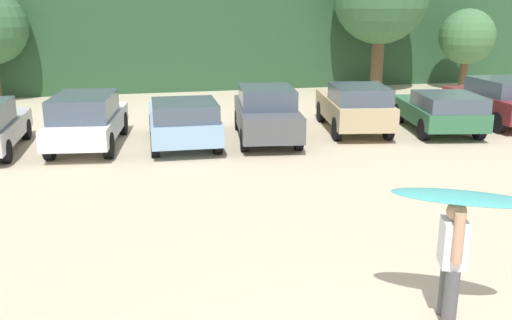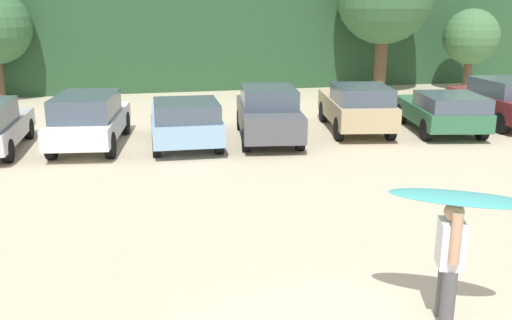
{
  "view_description": "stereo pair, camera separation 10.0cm",
  "coord_description": "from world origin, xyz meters",
  "px_view_note": "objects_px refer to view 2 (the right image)",
  "views": [
    {
      "loc": [
        -2.73,
        -4.23,
        4.02
      ],
      "look_at": [
        -0.31,
        6.22,
        1.02
      ],
      "focal_mm": 39.25,
      "sensor_mm": 36.0,
      "label": 1
    },
    {
      "loc": [
        -2.63,
        -4.25,
        4.02
      ],
      "look_at": [
        -0.31,
        6.22,
        1.02
      ],
      "focal_mm": 39.25,
      "sensor_mm": 36.0,
      "label": 2
    }
  ],
  "objects_px": {
    "parked_car_white": "(89,118)",
    "person_adult": "(450,255)",
    "parked_car_tan": "(357,106)",
    "surfboard_teal": "(461,198)",
    "parked_car_maroon": "(503,100)",
    "parked_car_forest_green": "(443,110)",
    "parked_car_sky_blue": "(185,120)",
    "parked_car_dark_gray": "(268,113)"
  },
  "relations": [
    {
      "from": "parked_car_dark_gray",
      "to": "parked_car_tan",
      "type": "xyz_separation_m",
      "value": [
        3.06,
        0.48,
        -0.0
      ]
    },
    {
      "from": "parked_car_tan",
      "to": "parked_car_maroon",
      "type": "xyz_separation_m",
      "value": [
        5.33,
        -0.03,
        0.01
      ]
    },
    {
      "from": "parked_car_maroon",
      "to": "surfboard_teal",
      "type": "relative_size",
      "value": 2.39
    },
    {
      "from": "parked_car_white",
      "to": "parked_car_sky_blue",
      "type": "height_order",
      "value": "parked_car_white"
    },
    {
      "from": "parked_car_white",
      "to": "parked_car_maroon",
      "type": "bearing_deg",
      "value": -81.56
    },
    {
      "from": "parked_car_white",
      "to": "person_adult",
      "type": "xyz_separation_m",
      "value": [
        5.1,
        -10.67,
        0.1
      ]
    },
    {
      "from": "parked_car_white",
      "to": "parked_car_dark_gray",
      "type": "distance_m",
      "value": 5.26
    },
    {
      "from": "parked_car_sky_blue",
      "to": "parked_car_tan",
      "type": "height_order",
      "value": "parked_car_tan"
    },
    {
      "from": "parked_car_dark_gray",
      "to": "parked_car_forest_green",
      "type": "xyz_separation_m",
      "value": [
        5.7,
        -0.29,
        -0.1
      ]
    },
    {
      "from": "parked_car_sky_blue",
      "to": "person_adult",
      "type": "distance_m",
      "value": 10.49
    },
    {
      "from": "parked_car_maroon",
      "to": "person_adult",
      "type": "xyz_separation_m",
      "value": [
        -8.55,
        -10.88,
        0.09
      ]
    },
    {
      "from": "parked_car_dark_gray",
      "to": "parked_car_forest_green",
      "type": "distance_m",
      "value": 5.71
    },
    {
      "from": "parked_car_sky_blue",
      "to": "parked_car_forest_green",
      "type": "bearing_deg",
      "value": -88.61
    },
    {
      "from": "parked_car_dark_gray",
      "to": "parked_car_forest_green",
      "type": "height_order",
      "value": "parked_car_dark_gray"
    },
    {
      "from": "parked_car_sky_blue",
      "to": "parked_car_dark_gray",
      "type": "height_order",
      "value": "parked_car_dark_gray"
    },
    {
      "from": "parked_car_white",
      "to": "parked_car_tan",
      "type": "relative_size",
      "value": 1.02
    },
    {
      "from": "parked_car_sky_blue",
      "to": "parked_car_maroon",
      "type": "distance_m",
      "value": 10.96
    },
    {
      "from": "parked_car_white",
      "to": "parked_car_forest_green",
      "type": "xyz_separation_m",
      "value": [
        10.96,
        -0.53,
        -0.11
      ]
    },
    {
      "from": "parked_car_white",
      "to": "parked_car_tan",
      "type": "bearing_deg",
      "value": -80.81
    },
    {
      "from": "parked_car_forest_green",
      "to": "surfboard_teal",
      "type": "bearing_deg",
      "value": 161.05
    },
    {
      "from": "parked_car_sky_blue",
      "to": "parked_car_forest_green",
      "type": "height_order",
      "value": "parked_car_sky_blue"
    },
    {
      "from": "parked_car_sky_blue",
      "to": "parked_car_tan",
      "type": "distance_m",
      "value": 5.66
    },
    {
      "from": "parked_car_tan",
      "to": "parked_car_maroon",
      "type": "bearing_deg",
      "value": -80.66
    },
    {
      "from": "parked_car_dark_gray",
      "to": "surfboard_teal",
      "type": "relative_size",
      "value": 2.54
    },
    {
      "from": "parked_car_white",
      "to": "surfboard_teal",
      "type": "relative_size",
      "value": 2.58
    },
    {
      "from": "surfboard_teal",
      "to": "parked_car_white",
      "type": "bearing_deg",
      "value": -33.89
    },
    {
      "from": "person_adult",
      "to": "parked_car_dark_gray",
      "type": "bearing_deg",
      "value": -70.58
    },
    {
      "from": "parked_car_forest_green",
      "to": "person_adult",
      "type": "height_order",
      "value": "person_adult"
    },
    {
      "from": "parked_car_dark_gray",
      "to": "parked_car_tan",
      "type": "relative_size",
      "value": 1.0
    },
    {
      "from": "parked_car_tan",
      "to": "surfboard_teal",
      "type": "xyz_separation_m",
      "value": [
        -3.16,
        -10.94,
        0.88
      ]
    },
    {
      "from": "parked_car_forest_green",
      "to": "person_adult",
      "type": "xyz_separation_m",
      "value": [
        -5.86,
        -10.15,
        0.2
      ]
    },
    {
      "from": "parked_car_white",
      "to": "person_adult",
      "type": "distance_m",
      "value": 11.83
    },
    {
      "from": "parked_car_dark_gray",
      "to": "person_adult",
      "type": "relative_size",
      "value": 2.74
    },
    {
      "from": "parked_car_tan",
      "to": "surfboard_teal",
      "type": "relative_size",
      "value": 2.53
    },
    {
      "from": "parked_car_tan",
      "to": "surfboard_teal",
      "type": "distance_m",
      "value": 11.42
    },
    {
      "from": "person_adult",
      "to": "surfboard_teal",
      "type": "xyz_separation_m",
      "value": [
        0.06,
        -0.03,
        0.77
      ]
    },
    {
      "from": "parked_car_dark_gray",
      "to": "parked_car_maroon",
      "type": "height_order",
      "value": "parked_car_dark_gray"
    },
    {
      "from": "parked_car_white",
      "to": "surfboard_teal",
      "type": "height_order",
      "value": "surfboard_teal"
    },
    {
      "from": "surfboard_teal",
      "to": "parked_car_forest_green",
      "type": "bearing_deg",
      "value": -89.34
    },
    {
      "from": "parked_car_white",
      "to": "parked_car_tan",
      "type": "xyz_separation_m",
      "value": [
        8.32,
        0.24,
        -0.01
      ]
    },
    {
      "from": "person_adult",
      "to": "parked_car_sky_blue",
      "type": "bearing_deg",
      "value": -56.55
    },
    {
      "from": "parked_car_forest_green",
      "to": "surfboard_teal",
      "type": "distance_m",
      "value": 11.75
    }
  ]
}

